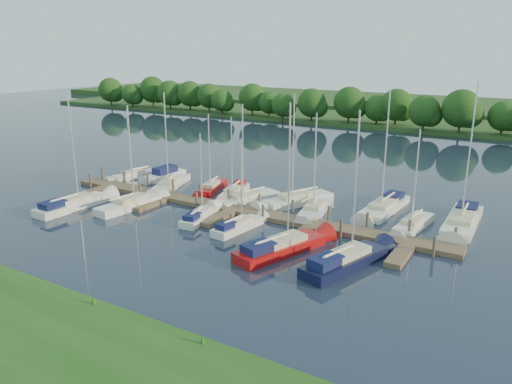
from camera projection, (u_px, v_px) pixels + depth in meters
The scene contains 23 objects.
ground at pixel (182, 239), 39.80m from camera, with size 260.00×260.00×0.00m, color #182030.
dock at pixel (232, 211), 45.76m from camera, with size 40.00×6.00×0.40m.
mooring_pilings at pixel (239, 204), 46.58m from camera, with size 38.24×2.84×2.00m.
far_shore at pixel (415, 120), 101.52m from camera, with size 180.00×30.00×0.60m, color #24451A.
distant_hill at pixel (441, 106), 122.01m from camera, with size 220.00×40.00×1.40m, color #345525.
treeline at pixel (396, 107), 90.15m from camera, with size 146.78×9.96×8.16m.
sailboat_n_0 at pixel (133, 176), 57.87m from camera, with size 2.93×6.51×8.33m.
motorboat at pixel (164, 176), 57.71m from camera, with size 2.10×6.10×1.76m.
sailboat_n_2 at pixel (169, 186), 53.93m from camera, with size 4.20×8.42×10.58m.
sailboat_n_3 at pixel (211, 189), 52.74m from camera, with size 2.99×6.67×8.52m.
sailboat_n_4 at pixel (233, 193), 51.08m from camera, with size 2.84×6.63×8.49m.
sailboat_n_5 at pixel (245, 200), 48.88m from camera, with size 3.98×7.86×9.99m.
sailboat_n_6 at pixel (294, 202), 48.26m from camera, with size 5.24×8.34×11.06m.
sailboat_n_7 at pixel (314, 211), 45.57m from camera, with size 2.93×7.60×9.66m.
sailboat_n_8 at pixel (383, 209), 46.16m from camera, with size 2.75×9.32×11.66m.
sailboat_n_9 at pixel (412, 226), 41.85m from camera, with size 2.21×6.89×8.80m.
sailboat_n_10 at pixel (462, 223), 42.35m from camera, with size 2.51×9.98×12.58m.
sailboat_s_0 at pixel (75, 205), 47.29m from camera, with size 2.30×8.63×10.99m.
sailboat_s_1 at pixel (132, 205), 47.27m from camera, with size 2.66×7.85×10.10m.
sailboat_s_2 at pixel (201, 216), 44.09m from camera, with size 2.37×6.23×7.97m.
sailboat_s_3 at pixel (239, 226), 41.65m from camera, with size 2.15×6.23×8.01m.
sailboat_s_4 at pixel (283, 248), 37.15m from camera, with size 4.48×8.98×11.49m.
sailboat_s_5 at pixel (347, 262), 34.76m from camera, with size 4.14×8.81×11.31m.
Camera 1 is at (24.10, -28.86, 14.81)m, focal length 35.00 mm.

